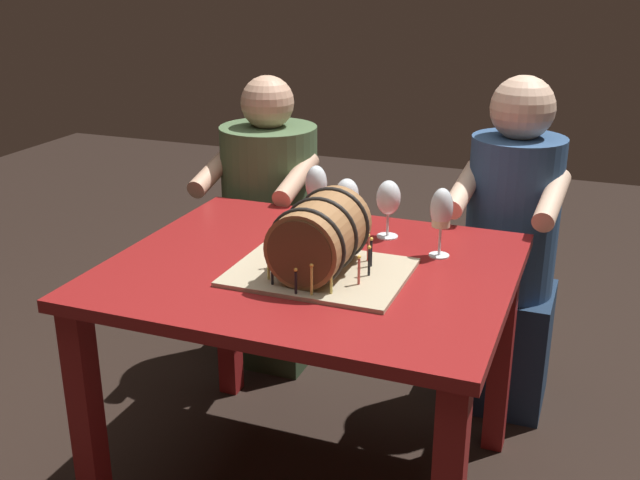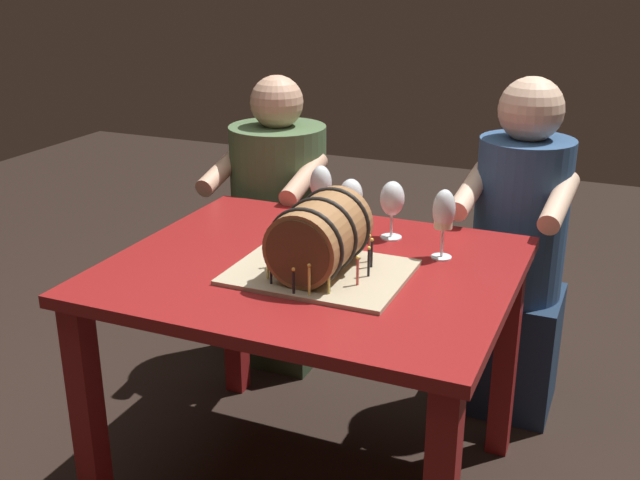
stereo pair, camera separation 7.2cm
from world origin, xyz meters
TOP-DOWN VIEW (x-y plane):
  - dining_table at (0.00, 0.00)m, footprint 1.12×0.96m
  - barrel_cake at (0.05, -0.06)m, footprint 0.47×0.37m
  - wine_glass_amber at (0.01, 0.27)m, footprint 0.07×0.07m
  - wine_glass_empty at (0.14, 0.29)m, footprint 0.08×0.08m
  - wine_glass_red at (-0.11, 0.32)m, footprint 0.07×0.07m
  - wine_glass_white at (0.32, 0.19)m, footprint 0.07×0.07m
  - person_seated_left at (-0.47, 0.73)m, footprint 0.41×0.48m
  - person_seated_right at (0.46, 0.72)m, footprint 0.38×0.47m

SIDE VIEW (x-z plane):
  - person_seated_left at x=-0.47m, z-range -0.03..1.14m
  - person_seated_right at x=0.46m, z-range -0.05..1.16m
  - dining_table at x=0.00m, z-range 0.26..1.02m
  - barrel_cake at x=0.05m, z-range 0.75..0.97m
  - wine_glass_amber at x=0.01m, z-range 0.79..0.97m
  - wine_glass_empty at x=0.14m, z-range 0.79..0.97m
  - wine_glass_red at x=-0.11m, z-range 0.79..0.99m
  - wine_glass_white at x=0.32m, z-range 0.79..1.00m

